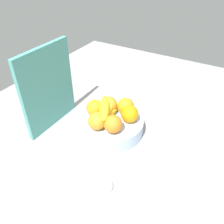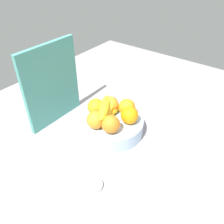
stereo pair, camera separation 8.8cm
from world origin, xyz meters
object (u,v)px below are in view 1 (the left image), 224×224
at_px(orange_front_right, 126,106).
at_px(orange_back_left, 95,108).
at_px(banana_bunch, 106,111).
at_px(jar_lid, 103,187).
at_px(orange_front_left, 130,114).
at_px(orange_top_stack, 113,124).
at_px(orange_back_right, 97,121).
at_px(fruit_bowl, 112,125).
at_px(orange_center, 109,105).
at_px(cutting_board, 48,88).

bearing_deg(orange_front_right, orange_back_left, 126.25).
distance_m(banana_bunch, jar_lid, 0.31).
bearing_deg(orange_back_left, orange_front_left, -75.34).
bearing_deg(orange_front_left, orange_top_stack, 163.52).
height_order(orange_back_left, orange_back_right, same).
relative_size(fruit_bowl, banana_bunch, 1.48).
relative_size(orange_front_left, orange_center, 1.00).
distance_m(banana_bunch, cutting_board, 0.26).
distance_m(orange_front_right, orange_back_left, 0.13).
bearing_deg(cutting_board, orange_center, -60.78).
xyz_separation_m(orange_front_left, cutting_board, (-0.11, 0.33, 0.08)).
bearing_deg(fruit_bowl, orange_front_left, -67.17).
height_order(orange_front_left, orange_top_stack, same).
xyz_separation_m(fruit_bowl, orange_back_right, (-0.08, 0.02, 0.07)).
distance_m(fruit_bowl, orange_top_stack, 0.10).
bearing_deg(orange_center, orange_top_stack, -142.10).
bearing_deg(orange_front_right, orange_front_left, -135.14).
bearing_deg(fruit_bowl, orange_back_left, 97.06).
xyz_separation_m(orange_center, orange_back_left, (-0.05, 0.04, 0.00)).
relative_size(orange_back_left, jar_lid, 1.18).
distance_m(orange_center, cutting_board, 0.26).
bearing_deg(jar_lid, fruit_bowl, 24.48).
height_order(fruit_bowl, banana_bunch, banana_bunch).
relative_size(orange_front_right, orange_top_stack, 1.00).
xyz_separation_m(orange_back_right, cutting_board, (-0.00, 0.24, 0.08)).
height_order(orange_back_left, cutting_board, cutting_board).
distance_m(orange_back_left, orange_back_right, 0.09).
xyz_separation_m(orange_center, orange_back_right, (-0.12, -0.02, 0.00)).
bearing_deg(orange_back_right, orange_front_left, -40.57).
distance_m(orange_front_left, orange_center, 0.11).
relative_size(orange_front_right, orange_center, 1.00).
xyz_separation_m(fruit_bowl, orange_front_right, (0.07, -0.03, 0.07)).
bearing_deg(orange_top_stack, orange_back_right, 103.51).
bearing_deg(orange_back_left, orange_front_right, -53.75).
xyz_separation_m(orange_front_left, orange_back_left, (-0.04, 0.15, 0.00)).
height_order(orange_front_right, banana_bunch, banana_bunch).
relative_size(orange_back_right, cutting_board, 0.21).
height_order(orange_center, orange_back_right, same).
relative_size(fruit_bowl, orange_front_right, 3.63).
distance_m(orange_top_stack, banana_bunch, 0.08).
bearing_deg(fruit_bowl, jar_lid, -155.52).
height_order(orange_top_stack, cutting_board, cutting_board).
xyz_separation_m(orange_back_left, banana_bunch, (-0.00, -0.06, 0.01)).
bearing_deg(orange_front_right, banana_bunch, 146.58).
height_order(orange_back_left, banana_bunch, banana_bunch).
distance_m(orange_front_right, cutting_board, 0.34).
height_order(orange_front_left, jar_lid, orange_front_left).
height_order(orange_front_left, cutting_board, cutting_board).
bearing_deg(cutting_board, jar_lid, -115.43).
distance_m(fruit_bowl, banana_bunch, 0.08).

